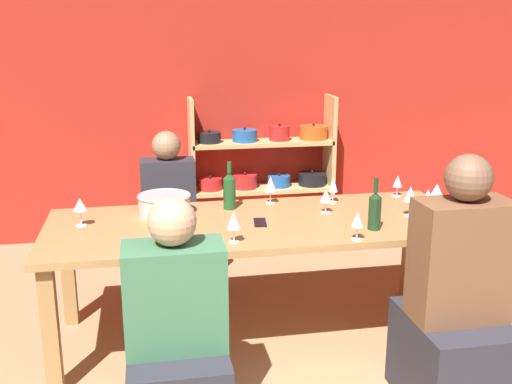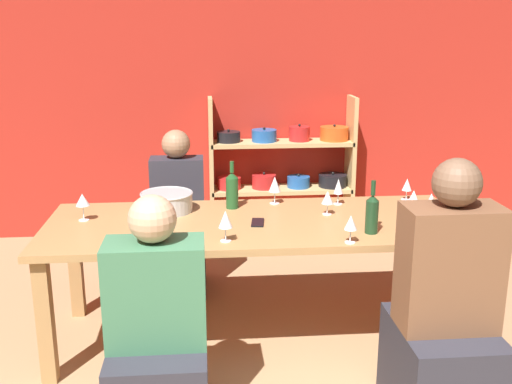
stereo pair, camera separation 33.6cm
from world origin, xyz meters
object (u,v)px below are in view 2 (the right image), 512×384
(mixing_bowl, at_px, (167,201))
(wine_glass_red_b, at_px, (431,201))
(cell_phone, at_px, (258,222))
(wine_glass_white_b, at_px, (477,216))
(person_far_a, at_px, (179,232))
(wine_glass_empty_a, at_px, (275,185))
(wine_glass_empty_d, at_px, (413,198))
(wine_glass_white_a, at_px, (351,224))
(wine_bottle_dark, at_px, (372,213))
(wine_glass_red_a, at_px, (444,195))
(wine_bottle_green, at_px, (232,190))
(wine_glass_white_d, at_px, (338,187))
(person_near_a, at_px, (158,345))
(wine_glass_red_c, at_px, (462,212))
(wine_glass_white_e, at_px, (407,186))
(person_near_b, at_px, (444,328))
(wine_glass_empty_c, at_px, (225,220))
(wine_glass_white_c, at_px, (83,201))
(dining_table, at_px, (257,234))
(wine_glass_empty_b, at_px, (328,198))

(mixing_bowl, height_order, wine_glass_red_b, wine_glass_red_b)
(cell_phone, bearing_deg, mixing_bowl, 151.30)
(wine_glass_white_b, relative_size, person_far_a, 0.14)
(wine_glass_empty_a, height_order, wine_glass_empty_d, wine_glass_empty_d)
(wine_glass_white_a, distance_m, wine_glass_empty_a, 0.84)
(wine_bottle_dark, relative_size, wine_glass_red_a, 1.83)
(wine_glass_white_a, xyz_separation_m, person_far_a, (-0.95, 1.19, -0.42))
(wine_bottle_green, bearing_deg, wine_bottle_dark, -36.78)
(wine_glass_white_a, xyz_separation_m, wine_glass_white_d, (0.10, 0.72, 0.01))
(wine_bottle_dark, bearing_deg, person_near_a, -155.63)
(wine_glass_red_a, bearing_deg, wine_glass_white_b, -88.83)
(wine_glass_red_c, bearing_deg, wine_bottle_green, 155.98)
(wine_glass_white_e, bearing_deg, wine_glass_red_c, -81.72)
(wine_glass_white_a, bearing_deg, person_near_b, -52.02)
(wine_glass_empty_c, distance_m, person_near_b, 1.21)
(wine_glass_white_e, relative_size, person_near_b, 0.11)
(wine_glass_red_a, xyz_separation_m, wine_glass_white_c, (-2.16, 0.06, 0.00))
(wine_glass_red_a, xyz_separation_m, person_far_a, (-1.64, 0.73, -0.43))
(wine_glass_red_a, bearing_deg, wine_glass_red_b, -131.23)
(wine_glass_red_b, bearing_deg, wine_glass_red_a, 48.77)
(wine_glass_empty_d, height_order, cell_phone, wine_glass_empty_d)
(wine_glass_empty_a, height_order, person_near_a, person_near_a)
(wine_glass_red_a, height_order, wine_glass_empty_a, wine_glass_empty_a)
(wine_bottle_green, distance_m, wine_glass_empty_a, 0.29)
(wine_glass_red_a, height_order, person_near_b, person_near_b)
(wine_bottle_dark, xyz_separation_m, wine_glass_red_a, (0.53, 0.31, 0.00))
(wine_glass_white_c, bearing_deg, person_near_b, -28.05)
(dining_table, bearing_deg, wine_glass_empty_a, 68.05)
(wine_glass_red_a, height_order, wine_glass_empty_d, wine_glass_empty_d)
(person_near_b, bearing_deg, cell_phone, 134.39)
(dining_table, height_order, wine_glass_white_b, wine_glass_white_b)
(wine_bottle_dark, height_order, cell_phone, wine_bottle_dark)
(wine_glass_empty_b, relative_size, person_near_a, 0.13)
(dining_table, height_order, wine_bottle_green, wine_bottle_green)
(wine_glass_empty_a, height_order, wine_glass_white_c, wine_glass_empty_a)
(wine_glass_empty_c, distance_m, cell_phone, 0.37)
(wine_glass_empty_b, bearing_deg, mixing_bowl, 170.80)
(wine_glass_white_a, height_order, wine_glass_red_c, wine_glass_red_c)
(wine_glass_white_c, bearing_deg, cell_phone, -8.20)
(wine_glass_white_e, bearing_deg, mixing_bowl, -175.56)
(mixing_bowl, bearing_deg, wine_glass_white_c, -162.85)
(wine_glass_white_b, bearing_deg, wine_glass_red_c, 103.94)
(wine_glass_white_a, xyz_separation_m, wine_glass_empty_a, (-0.31, 0.78, 0.02))
(wine_glass_empty_c, bearing_deg, wine_bottle_green, 83.90)
(dining_table, distance_m, wine_glass_empty_a, 0.44)
(dining_table, bearing_deg, wine_glass_red_c, -13.83)
(wine_glass_white_a, xyz_separation_m, wine_glass_red_c, (0.67, 0.14, 0.00))
(wine_bottle_dark, xyz_separation_m, wine_glass_empty_a, (-0.46, 0.63, 0.01))
(wine_glass_white_a, xyz_separation_m, wine_glass_white_b, (0.70, 0.03, 0.01))
(wine_glass_white_c, bearing_deg, wine_glass_white_b, -12.83)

